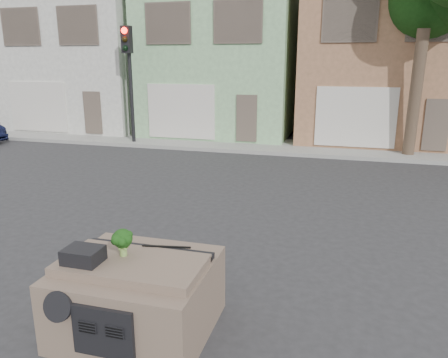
% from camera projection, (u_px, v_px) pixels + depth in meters
% --- Properties ---
extents(ground_plane, '(120.00, 120.00, 0.00)m').
position_uv_depth(ground_plane, '(206.00, 245.00, 8.98)').
color(ground_plane, '#303033').
rests_on(ground_plane, ground).
extents(sidewalk, '(40.00, 3.00, 0.15)m').
position_uv_depth(sidewalk, '(281.00, 147.00, 18.71)').
color(sidewalk, gray).
rests_on(sidewalk, ground).
extents(townhouse_white, '(7.20, 8.20, 7.55)m').
position_uv_depth(townhouse_white, '(98.00, 58.00, 24.32)').
color(townhouse_white, beige).
rests_on(townhouse_white, ground).
extents(townhouse_mint, '(7.20, 8.20, 7.55)m').
position_uv_depth(townhouse_mint, '(227.00, 58.00, 22.36)').
color(townhouse_mint, '#8DBF88').
rests_on(townhouse_mint, ground).
extents(townhouse_tan, '(7.20, 8.20, 7.55)m').
position_uv_depth(townhouse_tan, '(382.00, 58.00, 20.40)').
color(townhouse_tan, '#9A6B4B').
rests_on(townhouse_tan, ground).
extents(traffic_signal, '(0.40, 0.40, 5.10)m').
position_uv_depth(traffic_signal, '(130.00, 87.00, 18.82)').
color(traffic_signal, black).
rests_on(traffic_signal, ground).
extents(tree_near, '(4.40, 4.00, 8.50)m').
position_uv_depth(tree_near, '(421.00, 43.00, 15.65)').
color(tree_near, '#153A10').
rests_on(tree_near, ground).
extents(car_dashboard, '(2.00, 1.80, 1.12)m').
position_uv_depth(car_dashboard, '(138.00, 293.00, 6.05)').
color(car_dashboard, '#715D4D').
rests_on(car_dashboard, ground).
extents(instrument_hump, '(0.48, 0.38, 0.20)m').
position_uv_depth(instrument_hump, '(83.00, 255.00, 5.70)').
color(instrument_hump, black).
rests_on(instrument_hump, car_dashboard).
extents(wiper_arm, '(0.69, 0.15, 0.02)m').
position_uv_depth(wiper_arm, '(166.00, 247.00, 6.18)').
color(wiper_arm, black).
rests_on(wiper_arm, car_dashboard).
extents(broccoli, '(0.39, 0.39, 0.39)m').
position_uv_depth(broccoli, '(123.00, 242.00, 5.87)').
color(broccoli, '#12350D').
rests_on(broccoli, car_dashboard).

